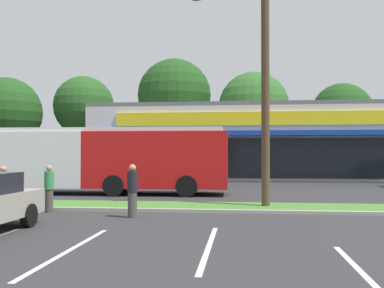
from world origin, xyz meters
TOP-DOWN VIEW (x-y plane):
  - grass_median at (0.00, 14.00)m, footprint 56.00×2.20m
  - curb_lip at (0.00, 12.78)m, footprint 56.00×0.24m
  - parking_stripe_2 at (0.61, 6.66)m, footprint 0.12×4.80m
  - parking_stripe_3 at (3.48, 7.34)m, footprint 0.12×4.80m
  - parking_stripe_4 at (6.22, 5.20)m, footprint 0.12×4.80m
  - storefront_building at (4.60, 36.71)m, footprint 24.26×14.77m
  - tree_far_left at (-21.31, 43.54)m, footprint 7.67×7.67m
  - tree_left at (-13.78, 46.83)m, footprint 6.84×6.84m
  - tree_mid_left at (-3.23, 46.36)m, footprint 8.09×8.09m
  - tree_mid at (5.43, 44.23)m, footprint 7.33×7.33m
  - tree_mid_right at (13.89, 42.23)m, footprint 5.93×5.93m
  - utility_pole at (4.93, 14.05)m, footprint 3.10×2.39m
  - city_bus at (-2.73, 19.11)m, footprint 12.57×2.86m
  - pedestrian_near_bench at (-3.60, 11.51)m, footprint 0.32×0.32m
  - pedestrian_by_pole at (-2.40, 12.36)m, footprint 0.33×0.33m
  - pedestrian_mid at (0.77, 11.39)m, footprint 0.34×0.34m

SIDE VIEW (x-z plane):
  - parking_stripe_2 at x=0.61m, z-range 0.00..0.01m
  - parking_stripe_3 at x=3.48m, z-range 0.00..0.01m
  - parking_stripe_4 at x=6.22m, z-range 0.00..0.01m
  - grass_median at x=0.00m, z-range 0.00..0.12m
  - curb_lip at x=0.00m, z-range 0.00..0.12m
  - pedestrian_near_bench at x=-3.60m, z-range 0.00..1.61m
  - pedestrian_by_pole at x=-2.40m, z-range 0.00..1.62m
  - pedestrian_mid at x=0.77m, z-range 0.00..1.68m
  - city_bus at x=-2.73m, z-range 0.14..3.39m
  - storefront_building at x=4.60m, z-range 0.00..5.80m
  - tree_mid_right at x=13.89m, z-range 1.42..10.21m
  - utility_pole at x=4.93m, z-range 0.36..11.61m
  - tree_far_left at x=-21.31m, z-range 1.28..11.53m
  - tree_mid at x=5.43m, z-range 1.54..11.97m
  - tree_left at x=-13.78m, z-range 1.96..12.76m
  - tree_mid_left at x=-3.23m, z-range 2.16..14.58m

